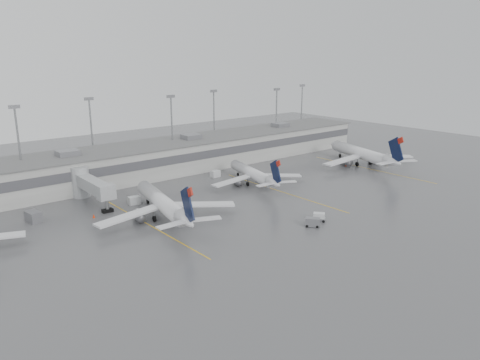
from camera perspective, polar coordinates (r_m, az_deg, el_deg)
ground at (r=83.37m, az=7.93°, el=-7.26°), size 260.00×260.00×0.00m
terminal at (r=126.73m, az=-11.56°, el=2.39°), size 152.00×17.00×9.45m
light_masts at (r=130.34m, az=-12.95°, el=6.19°), size 142.40×8.00×20.60m
jet_bridge_right at (r=107.77m, az=-18.08°, el=-0.49°), size 4.00×17.20×7.00m
stand_markings at (r=100.04m, az=-2.19°, el=-3.23°), size 105.25×40.00×0.01m
jet_mid_left at (r=92.87m, az=-9.29°, el=-2.84°), size 27.69×31.34×10.24m
jet_mid_right at (r=115.83m, az=1.67°, el=0.76°), size 23.51×26.68×8.80m
jet_far_right at (r=140.50m, az=14.78°, el=3.12°), size 28.62×32.58×10.86m
baggage_tug at (r=92.56m, az=9.60°, el=-4.58°), size 2.83×2.97×1.65m
baggage_cart at (r=89.46m, az=8.82°, el=-5.09°), size 2.88×3.04×1.72m
gse_uld_b at (r=103.76m, az=-12.79°, el=-2.44°), size 2.55×1.81×1.71m
gse_uld_c at (r=123.43m, az=-3.02°, el=0.76°), size 2.47×1.71×1.70m
gse_loader at (r=99.18m, az=-23.88°, el=-4.11°), size 2.67×3.71×2.12m
cone_b at (r=97.59m, az=-17.41°, el=-4.19°), size 0.49×0.49×0.78m
cone_c at (r=121.44m, az=2.38°, el=0.27°), size 0.41×0.41×0.65m
cone_d at (r=138.70m, az=12.78°, el=1.82°), size 0.47×0.47×0.74m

